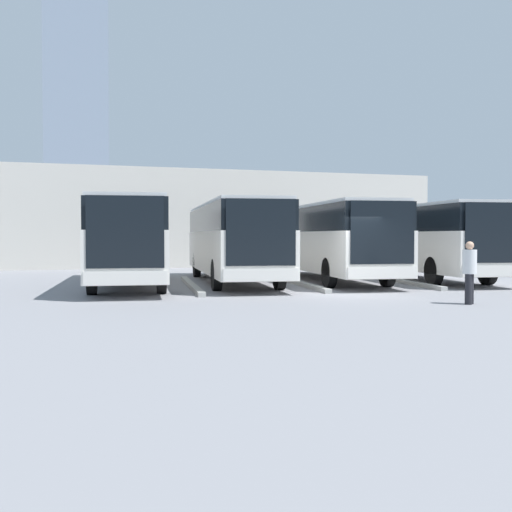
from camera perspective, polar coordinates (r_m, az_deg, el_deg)
ground_plane at (r=20.44m, az=8.64°, el=-3.48°), size 600.00×600.00×0.00m
bus_0 at (r=28.83m, az=14.25°, el=1.52°), size 4.06×12.38×3.15m
curb_divider_0 at (r=26.27m, az=12.48°, el=-2.17°), size 1.28×7.94×0.15m
bus_1 at (r=27.10m, az=6.46°, el=1.55°), size 4.06×12.38×3.15m
curb_divider_1 at (r=24.69m, az=3.78°, el=-2.39°), size 1.28×7.94×0.15m
bus_2 at (r=25.76m, az=-2.10°, el=1.55°), size 4.06×12.38×3.15m
curb_divider_2 at (r=23.58m, az=-5.76°, el=-2.59°), size 1.28×7.94×0.15m
bus_3 at (r=24.70m, az=-11.27°, el=1.51°), size 4.06×12.38×3.15m
pedestrian at (r=18.48m, az=18.45°, el=-1.23°), size 0.54×0.54×1.72m
station_building at (r=43.94m, az=-5.97°, el=3.20°), size 29.80×14.56×5.87m
office_tower at (r=218.01m, az=-15.79°, el=11.48°), size 19.57×19.57×78.86m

